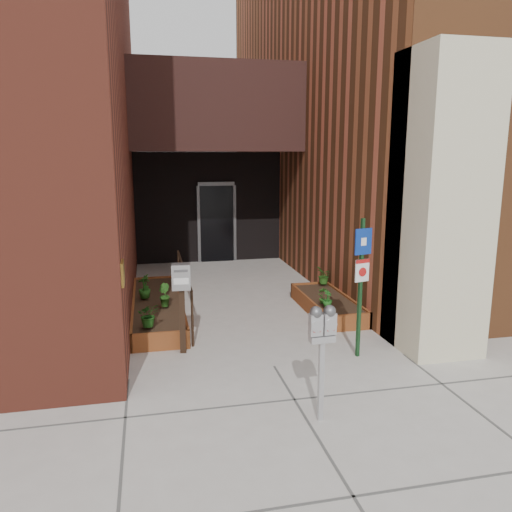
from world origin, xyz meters
TOP-DOWN VIEW (x-y plane):
  - ground at (0.00, 0.00)m, footprint 80.00×80.00m
  - architecture at (-0.18, 6.89)m, footprint 20.00×14.60m
  - planter_left at (-1.55, 2.70)m, footprint 0.90×3.60m
  - planter_right at (1.60, 2.20)m, footprint 0.80×2.20m
  - handrail at (-1.05, 2.65)m, footprint 0.04×3.34m
  - parking_meter at (0.15, -1.50)m, footprint 0.30×0.14m
  - sign_post at (1.30, 0.09)m, footprint 0.28×0.10m
  - payment_dropbox at (-1.22, 0.79)m, footprint 0.28×0.22m
  - shrub_left_a at (-1.71, 1.21)m, footprint 0.37×0.37m
  - shrub_left_b at (-1.44, 2.25)m, footprint 0.30×0.30m
  - shrub_left_c at (-1.77, 2.85)m, footprint 0.24×0.24m
  - shrub_left_d at (-1.76, 3.34)m, footprint 0.24×0.24m
  - shrub_right_a at (1.36, 1.57)m, footprint 0.24×0.24m
  - shrub_right_b at (1.35, 1.80)m, footprint 0.16×0.16m
  - shrub_right_c at (1.85, 3.10)m, footprint 0.40×0.40m

SIDE VIEW (x-z plane):
  - ground at x=0.00m, z-range 0.00..0.00m
  - planter_left at x=-1.55m, z-range -0.02..0.28m
  - planter_right at x=1.60m, z-range -0.02..0.28m
  - shrub_right_a at x=1.36m, z-range 0.30..0.60m
  - shrub_right_b at x=1.35m, z-range 0.30..0.61m
  - shrub_left_d at x=-1.76m, z-range 0.30..0.64m
  - shrub_right_c at x=1.85m, z-range 0.30..0.66m
  - shrub_left_a at x=-1.71m, z-range 0.30..0.68m
  - shrub_left_c at x=-1.77m, z-range 0.30..0.69m
  - shrub_left_b at x=-1.44m, z-range 0.30..0.71m
  - handrail at x=-1.05m, z-range 0.30..1.20m
  - payment_dropbox at x=-1.22m, z-range 0.30..1.67m
  - parking_meter at x=0.15m, z-range 0.37..1.71m
  - sign_post at x=1.30m, z-range 0.24..2.29m
  - architecture at x=-0.18m, z-range -0.02..9.98m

